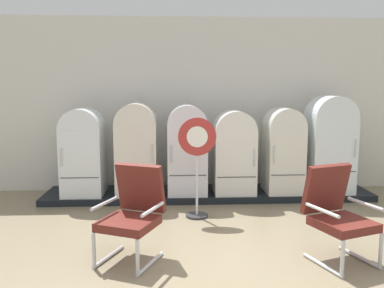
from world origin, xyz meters
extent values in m
cube|color=#84765A|center=(0.00, 0.00, -0.03)|extent=(12.00, 10.00, 0.05)
cube|color=silver|center=(0.00, 3.66, 1.53)|extent=(11.76, 0.12, 3.06)
cube|color=#47443F|center=(0.00, 3.66, 2.71)|extent=(11.76, 0.07, 0.06)
cube|color=black|center=(0.00, 3.02, 0.05)|extent=(5.43, 0.95, 0.10)
cube|color=white|center=(-2.04, 2.94, 0.65)|extent=(0.64, 0.70, 1.08)
cylinder|color=white|center=(-2.04, 2.94, 1.19)|extent=(0.64, 0.68, 0.64)
cube|color=#383838|center=(-2.04, 2.59, 0.45)|extent=(0.59, 0.01, 0.01)
cylinder|color=silver|center=(-2.31, 2.57, 0.78)|extent=(0.02, 0.02, 0.28)
cube|color=silver|center=(-1.18, 2.93, 0.68)|extent=(0.65, 0.68, 1.16)
cylinder|color=silver|center=(-1.18, 2.93, 1.27)|extent=(0.65, 0.66, 0.65)
cube|color=#383838|center=(-1.18, 2.59, 0.48)|extent=(0.60, 0.01, 0.01)
cylinder|color=silver|center=(-0.92, 2.57, 0.82)|extent=(0.02, 0.02, 0.28)
cube|color=white|center=(-0.36, 2.89, 0.68)|extent=(0.64, 0.61, 1.14)
cylinder|color=white|center=(-0.36, 2.89, 1.25)|extent=(0.64, 0.60, 0.64)
cube|color=#383838|center=(-0.36, 2.59, 0.47)|extent=(0.58, 0.01, 0.01)
cylinder|color=silver|center=(-0.62, 2.57, 0.81)|extent=(0.02, 0.02, 0.28)
cube|color=white|center=(0.41, 2.88, 0.62)|extent=(0.67, 0.58, 1.03)
cylinder|color=white|center=(0.41, 2.88, 1.14)|extent=(0.67, 0.57, 0.67)
cube|color=#383838|center=(0.41, 2.59, 0.43)|extent=(0.61, 0.01, 0.01)
cylinder|color=silver|center=(0.68, 2.57, 0.74)|extent=(0.02, 0.02, 0.28)
cube|color=silver|center=(1.24, 2.91, 0.66)|extent=(0.59, 0.64, 1.11)
cylinder|color=silver|center=(1.24, 2.91, 1.21)|extent=(0.59, 0.63, 0.59)
cube|color=#383838|center=(1.24, 2.59, 0.46)|extent=(0.54, 0.01, 0.01)
cylinder|color=silver|center=(1.00, 2.57, 0.79)|extent=(0.02, 0.02, 0.28)
cube|color=white|center=(2.01, 2.91, 0.73)|extent=(0.70, 0.65, 1.25)
cylinder|color=white|center=(2.01, 2.91, 1.35)|extent=(0.70, 0.63, 0.70)
cube|color=#383838|center=(2.01, 2.59, 0.50)|extent=(0.65, 0.01, 0.01)
cylinder|color=silver|center=(2.31, 2.57, 0.88)|extent=(0.02, 0.02, 0.28)
cylinder|color=silver|center=(-1.30, 0.60, 0.02)|extent=(0.27, 0.55, 0.04)
cylinder|color=silver|center=(-1.41, 0.35, 0.20)|extent=(0.05, 0.05, 0.36)
cylinder|color=silver|center=(-0.84, 0.40, 0.02)|extent=(0.27, 0.55, 0.04)
cylinder|color=silver|center=(-0.95, 0.15, 0.20)|extent=(0.05, 0.05, 0.36)
cube|color=maroon|center=(-1.07, 0.50, 0.43)|extent=(0.71, 0.70, 0.09)
cube|color=maroon|center=(-0.96, 0.76, 0.74)|extent=(0.57, 0.38, 0.55)
cylinder|color=silver|center=(-1.34, 0.61, 0.61)|extent=(0.22, 0.45, 0.04)
cylinder|color=silver|center=(-0.81, 0.38, 0.61)|extent=(0.22, 0.45, 0.04)
cylinder|color=silver|center=(0.94, 0.27, 0.02)|extent=(0.24, 0.56, 0.04)
cylinder|color=silver|center=(1.03, 0.01, 0.20)|extent=(0.05, 0.05, 0.36)
cylinder|color=silver|center=(1.41, 0.44, 0.02)|extent=(0.24, 0.56, 0.04)
cylinder|color=silver|center=(1.51, 0.19, 0.20)|extent=(0.05, 0.05, 0.36)
cube|color=maroon|center=(1.18, 0.35, 0.43)|extent=(0.69, 0.68, 0.09)
cube|color=maroon|center=(1.08, 0.62, 0.74)|extent=(0.57, 0.36, 0.55)
cylinder|color=silver|center=(0.91, 0.26, 0.61)|extent=(0.20, 0.46, 0.04)
cylinder|color=silver|center=(1.45, 0.45, 0.61)|extent=(0.20, 0.46, 0.04)
cylinder|color=#2D2D30|center=(-0.26, 1.98, 0.01)|extent=(0.32, 0.32, 0.03)
cylinder|color=silver|center=(-0.26, 1.98, 0.60)|extent=(0.04, 0.04, 1.13)
cylinder|color=#A12C28|center=(-0.26, 1.95, 1.16)|extent=(0.53, 0.02, 0.53)
cylinder|color=white|center=(-0.26, 1.94, 1.16)|extent=(0.29, 0.00, 0.29)
camera|label=1|loc=(-0.61, -3.63, 1.85)|focal=37.91mm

